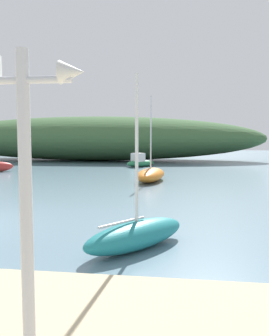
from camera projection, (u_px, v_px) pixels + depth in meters
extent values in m
ellipsoid|color=#3D6038|center=(90.00, 138.00, 39.75)|extent=(37.51, 10.54, 4.76)
cylinder|color=silver|center=(27.00, 225.00, 3.37)|extent=(0.12, 0.12, 3.22)
cylinder|color=silver|center=(23.00, 80.00, 3.26)|extent=(0.92, 0.07, 0.07)
cone|color=silver|center=(72.00, 72.00, 3.19)|extent=(0.22, 0.21, 0.21)
ellipsoid|color=#287A4C|center=(141.00, 163.00, 31.22)|extent=(2.75, 2.65, 0.59)
cube|color=silver|center=(138.00, 158.00, 31.02)|extent=(1.28, 1.27, 0.80)
ellipsoid|color=teal|center=(137.00, 235.00, 8.48)|extent=(2.55, 3.05, 0.66)
cylinder|color=silver|center=(137.00, 153.00, 8.31)|extent=(0.08, 0.08, 3.59)
cylinder|color=silver|center=(122.00, 222.00, 8.11)|extent=(0.87, 1.17, 0.06)
ellipsoid|color=orange|center=(151.00, 175.00, 21.09)|extent=(1.85, 4.15, 0.77)
cylinder|color=silver|center=(151.00, 134.00, 20.88)|extent=(0.08, 0.08, 4.40)
cylinder|color=silver|center=(149.00, 169.00, 20.47)|extent=(0.26, 1.80, 0.06)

